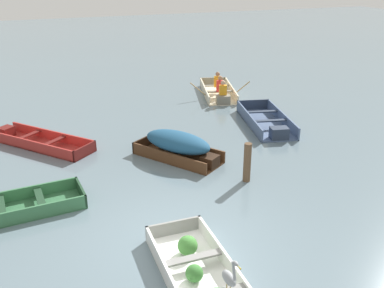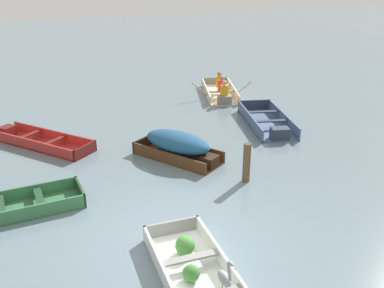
{
  "view_description": "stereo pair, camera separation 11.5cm",
  "coord_description": "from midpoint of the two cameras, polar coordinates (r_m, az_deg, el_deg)",
  "views": [
    {
      "loc": [
        -2.34,
        -6.51,
        4.92
      ],
      "look_at": [
        1.7,
        3.64,
        0.35
      ],
      "focal_mm": 40.0,
      "sensor_mm": 36.0,
      "label": 1
    },
    {
      "loc": [
        -2.23,
        -6.55,
        4.92
      ],
      "look_at": [
        1.7,
        3.64,
        0.35
      ],
      "focal_mm": 40.0,
      "sensor_mm": 36.0,
      "label": 2
    }
  ],
  "objects": [
    {
      "name": "skiff_dark_varnish_near_moored",
      "position": [
        11.64,
        -1.57,
        -0.07
      ],
      "size": [
        2.17,
        2.59,
        0.76
      ],
      "color": "#4C2D19",
      "rests_on": "ground"
    },
    {
      "name": "rowboat_cream_with_crew",
      "position": [
        17.48,
        3.99,
        7.02
      ],
      "size": [
        2.32,
        3.24,
        0.92
      ],
      "color": "beige",
      "rests_on": "ground"
    },
    {
      "name": "ground_plane",
      "position": [
        8.49,
        -1.5,
        -12.72
      ],
      "size": [
        80.0,
        80.0,
        0.0
      ],
      "primitive_type": "plane",
      "color": "slate"
    },
    {
      "name": "skiff_green_far_moored",
      "position": [
        10.02,
        -22.24,
        -7.82
      ],
      "size": [
        2.68,
        1.2,
        0.33
      ],
      "color": "#387047",
      "rests_on": "ground"
    },
    {
      "name": "skiff_slate_blue_outer_moored",
      "position": [
        14.35,
        10.28,
        2.84
      ],
      "size": [
        1.89,
        3.31,
        0.4
      ],
      "color": "#475B7F",
      "rests_on": "ground"
    },
    {
      "name": "heron_on_dinghy",
      "position": [
        6.3,
        4.97,
        -17.33
      ],
      "size": [
        0.16,
        0.45,
        0.84
      ],
      "color": "olive",
      "rests_on": "dinghy_white_foreground"
    },
    {
      "name": "dinghy_white_foreground",
      "position": [
        7.33,
        1.68,
        -18.02
      ],
      "size": [
        1.2,
        3.21,
        0.41
      ],
      "color": "white",
      "rests_on": "ground"
    },
    {
      "name": "skiff_red_mid_moored",
      "position": [
        13.46,
        -19.45,
        0.4
      ],
      "size": [
        2.86,
        3.15,
        0.33
      ],
      "color": "#AD2D28",
      "rests_on": "ground"
    },
    {
      "name": "mooring_post",
      "position": [
        10.47,
        7.61,
        -2.49
      ],
      "size": [
        0.19,
        0.19,
        1.0
      ],
      "primitive_type": "cylinder",
      "color": "brown",
      "rests_on": "ground"
    }
  ]
}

